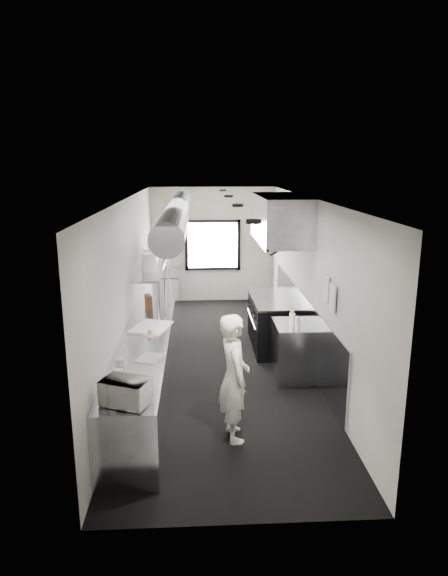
{
  "coord_description": "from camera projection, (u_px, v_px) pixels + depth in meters",
  "views": [
    {
      "loc": [
        -0.37,
        -8.01,
        3.34
      ],
      "look_at": [
        0.05,
        -0.2,
        1.37
      ],
      "focal_mm": 30.88,
      "sensor_mm": 36.0,
      "label": 1
    }
  ],
  "objects": [
    {
      "name": "plate_stack_b",
      "position": [
        151.0,
        258.0,
        8.71
      ],
      "size": [
        0.27,
        0.27,
        0.3
      ],
      "primitive_type": "cylinder",
      "rotation": [
        0.0,
        0.0,
        -0.19
      ],
      "color": "white",
      "rests_on": "pass_shelf"
    },
    {
      "name": "wall_right",
      "position": [
        309.0,
        282.0,
        8.32
      ],
      "size": [
        0.02,
        8.0,
        2.8
      ],
      "primitive_type": "cube",
      "color": "#B7B3AE",
      "rests_on": "floor"
    },
    {
      "name": "wall_front",
      "position": [
        242.0,
        390.0,
        4.37
      ],
      "size": [
        3.0,
        0.02,
        2.8
      ],
      "primitive_type": "cube",
      "color": "#B7B3AE",
      "rests_on": "floor"
    },
    {
      "name": "pastry",
      "position": [
        150.0,
        332.0,
        7.22
      ],
      "size": [
        0.08,
        0.08,
        0.08
      ],
      "primitive_type": "sphere",
      "color": "tan",
      "rests_on": "small_plate"
    },
    {
      "name": "plate_stack_c",
      "position": [
        154.0,
        251.0,
        9.35
      ],
      "size": [
        0.25,
        0.25,
        0.33
      ],
      "primitive_type": "cylinder",
      "rotation": [
        0.0,
        0.0,
        -0.11
      ],
      "color": "white",
      "rests_on": "pass_shelf"
    },
    {
      "name": "squeeze_bottle_b",
      "position": [
        293.0,
        320.0,
        7.62
      ],
      "size": [
        0.08,
        0.08,
        0.2
      ],
      "primitive_type": "cylinder",
      "rotation": [
        0.0,
        0.0,
        0.3
      ],
      "color": "white",
      "rests_on": "bottle_station"
    },
    {
      "name": "microwave",
      "position": [
        126.0,
        392.0,
        5.15
      ],
      "size": [
        0.55,
        0.48,
        0.27
      ],
      "primitive_type": "imported",
      "rotation": [
        0.0,
        0.0,
        -0.37
      ],
      "color": "silver",
      "rests_on": "prep_counter"
    },
    {
      "name": "squeeze_bottle_d",
      "position": [
        292.0,
        316.0,
        7.91
      ],
      "size": [
        0.05,
        0.05,
        0.16
      ],
      "primitive_type": "cylinder",
      "rotation": [
        0.0,
        0.0,
        0.02
      ],
      "color": "white",
      "rests_on": "bottle_station"
    },
    {
      "name": "small_plate",
      "position": [
        150.0,
        335.0,
        7.23
      ],
      "size": [
        0.17,
        0.17,
        0.01
      ],
      "primitive_type": "cylinder",
      "rotation": [
        0.0,
        0.0,
        0.06
      ],
      "color": "white",
      "rests_on": "prep_counter"
    },
    {
      "name": "bottle_station",
      "position": [
        295.0,
        351.0,
        7.86
      ],
      "size": [
        0.65,
        0.8,
        0.9
      ],
      "primitive_type": "cube",
      "color": "#9AA0A8",
      "rests_on": "floor"
    },
    {
      "name": "hvac_duct",
      "position": [
        178.0,
        212.0,
        8.31
      ],
      "size": [
        0.4,
        6.4,
        0.4
      ],
      "primitive_type": "cylinder",
      "rotation": [
        1.57,
        0.0,
        0.0
      ],
      "color": "gray",
      "rests_on": "ceiling"
    },
    {
      "name": "exhaust_hood",
      "position": [
        280.0,
        219.0,
        8.74
      ],
      "size": [
        0.81,
        2.2,
        0.88
      ],
      "color": "#9AA0A8",
      "rests_on": "ceiling"
    },
    {
      "name": "plate_stack_d",
      "position": [
        156.0,
        245.0,
        9.81
      ],
      "size": [
        0.28,
        0.28,
        0.38
      ],
      "primitive_type": "cylinder",
      "rotation": [
        0.0,
        0.0,
        0.13
      ],
      "color": "white",
      "rests_on": "pass_shelf"
    },
    {
      "name": "wall_cladding",
      "position": [
        302.0,
        325.0,
        8.82
      ],
      "size": [
        0.03,
        5.5,
        1.1
      ],
      "primitive_type": "cube",
      "color": "#9AA0A8",
      "rests_on": "wall_right"
    },
    {
      "name": "far_work_table",
      "position": [
        165.0,
        291.0,
        11.52
      ],
      "size": [
        0.7,
        1.2,
        0.9
      ],
      "primitive_type": "cube",
      "color": "#9AA0A8",
      "rests_on": "floor"
    },
    {
      "name": "squeeze_bottle_c",
      "position": [
        291.0,
        319.0,
        7.71
      ],
      "size": [
        0.07,
        0.07,
        0.19
      ],
      "primitive_type": "cylinder",
      "rotation": [
        0.0,
        0.0,
        0.24
      ],
      "color": "white",
      "rests_on": "bottle_station"
    },
    {
      "name": "notice_sheet_a",
      "position": [
        326.0,
        288.0,
        7.11
      ],
      "size": [
        0.02,
        0.28,
        0.38
      ],
      "primitive_type": "cube",
      "color": "beige",
      "rests_on": "wall_right"
    },
    {
      "name": "plate_stack_a",
      "position": [
        149.0,
        262.0,
        8.37
      ],
      "size": [
        0.34,
        0.34,
        0.3
      ],
      "primitive_type": "cylinder",
      "rotation": [
        0.0,
        0.0,
        0.41
      ],
      "color": "white",
      "rests_on": "pass_shelf"
    },
    {
      "name": "knife_block",
      "position": [
        148.0,
        301.0,
        8.59
      ],
      "size": [
        0.16,
        0.23,
        0.23
      ],
      "primitive_type": "cube",
      "rotation": [
        0.0,
        0.0,
        0.32
      ],
      "color": "brown",
      "rests_on": "prep_counter"
    },
    {
      "name": "prep_counter",
      "position": [
        150.0,
        349.0,
        7.93
      ],
      "size": [
        0.7,
        6.0,
        0.9
      ],
      "primitive_type": "cube",
      "color": "#9AA0A8",
      "rests_on": "floor"
    },
    {
      "name": "squeeze_bottle_e",
      "position": [
        292.0,
        314.0,
        7.98
      ],
      "size": [
        0.07,
        0.07,
        0.16
      ],
      "primitive_type": "cylinder",
      "rotation": [
        0.0,
        0.0,
        0.41
      ],
      "color": "white",
      "rests_on": "bottle_station"
    },
    {
      "name": "notice_sheet_b",
      "position": [
        333.0,
        298.0,
        6.79
      ],
      "size": [
        0.02,
        0.28,
        0.38
      ],
      "primitive_type": "cube",
      "color": "beige",
      "rests_on": "wall_right"
    },
    {
      "name": "range",
      "position": [
        274.0,
        322.0,
        9.21
      ],
      "size": [
        0.88,
        1.6,
        0.94
      ],
      "color": "black",
      "rests_on": "floor"
    },
    {
      "name": "deli_tub_b",
      "position": [
        121.0,
        362.0,
        6.15
      ],
      "size": [
        0.17,
        0.17,
        0.09
      ],
      "primitive_type": "cylinder",
      "rotation": [
        0.0,
        0.0,
        0.39
      ],
      "color": "beige",
      "rests_on": "prep_counter"
    },
    {
      "name": "cutting_board",
      "position": [
        151.0,
        327.0,
        7.58
      ],
      "size": [
        0.68,
        0.78,
        0.02
      ],
      "primitive_type": "cube",
      "rotation": [
        0.0,
        0.0,
        -0.31
      ],
      "color": "white",
      "rests_on": "prep_counter"
    },
    {
      "name": "ceiling",
      "position": [
        220.0,
        198.0,
        7.9
      ],
      "size": [
        3.0,
        8.0,
        0.01
      ],
      "primitive_type": "cube",
      "color": "silver",
      "rests_on": "wall_back"
    },
    {
      "name": "squeeze_bottle_a",
      "position": [
        298.0,
        323.0,
        7.48
      ],
      "size": [
        0.08,
        0.08,
        0.2
      ],
      "primitive_type": "cylinder",
      "rotation": [
        0.0,
        0.0,
        0.16
      ],
      "color": "white",
      "rests_on": "bottle_station"
    },
    {
      "name": "line_cook",
      "position": [
        234.0,
        377.0,
        6.04
      ],
      "size": [
        0.47,
        0.64,
        1.61
      ],
      "primitive_type": "imported",
      "rotation": [
        0.0,
        0.0,
        1.73
      ],
      "color": "silver",
      "rests_on": "floor"
    },
    {
      "name": "service_window",
      "position": [
        213.0,
        245.0,
        12.08
      ],
      "size": [
        1.36,
        0.05,
        1.25
      ],
      "color": "white",
      "rests_on": "wall_back"
    },
    {
      "name": "wall_back",
      "position": [
        213.0,
        245.0,
        12.12
      ],
      "size": [
        3.0,
        0.02,
        2.8
      ],
      "primitive_type": "cube",
      "color": "#B7B3AE",
      "rests_on": "floor"
    },
    {
      "name": "newspaper",
      "position": [
        150.0,
        358.0,
        6.39
      ],
      "size": [
        0.4,
        0.44,
        0.01
      ],
      "primitive_type": "cube",
      "rotation": [
        0.0,
        0.0,
        -0.35
      ],
      "color": "white",
      "rests_on": "prep_counter"
    },
    {
      "name": "floor",
      "position": [
        220.0,
        362.0,
        8.59
      ],
      "size": [
        3.0,
        8.0,
        0.01
      ],
      "primitive_type": "cube",
      "color": "black",
      "rests_on": "ground"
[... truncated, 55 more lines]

